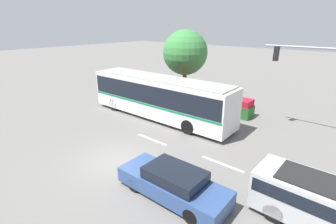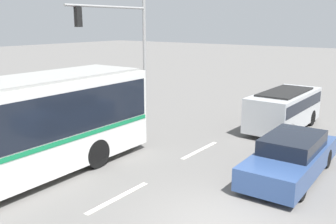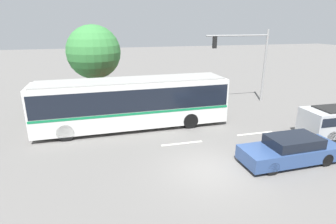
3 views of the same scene
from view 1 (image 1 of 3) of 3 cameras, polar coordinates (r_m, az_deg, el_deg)
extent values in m
plane|color=slate|center=(13.64, -11.76, -11.06)|extent=(140.00, 140.00, 0.00)
cube|color=silver|center=(18.76, -2.08, 3.50)|extent=(12.08, 2.68, 2.81)
cube|color=black|center=(18.64, -2.10, 4.83)|extent=(11.84, 2.72, 1.35)
cube|color=#147A47|center=(18.85, -2.07, 2.51)|extent=(11.96, 2.71, 0.14)
cube|color=black|center=(23.00, -13.58, 6.86)|extent=(0.09, 2.12, 1.57)
cube|color=#959592|center=(18.40, -2.14, 7.86)|extent=(11.60, 2.48, 0.10)
cylinder|color=black|center=(21.24, -12.36, 1.73)|extent=(1.00, 0.32, 1.00)
cylinder|color=black|center=(22.59, -8.05, 3.07)|extent=(1.00, 0.32, 1.00)
cylinder|color=black|center=(16.30, 4.70, -3.42)|extent=(1.00, 0.32, 1.00)
cylinder|color=black|center=(18.03, 8.67, -1.28)|extent=(1.00, 0.32, 1.00)
cube|color=navy|center=(10.75, 1.04, -16.60)|extent=(4.91, 1.86, 0.68)
cube|color=black|center=(10.35, 1.61, -14.26)|extent=(2.47, 1.60, 0.48)
cylinder|color=black|center=(11.24, -7.83, -16.21)|extent=(0.64, 0.23, 0.63)
cylinder|color=black|center=(12.14, -2.44, -13.02)|extent=(0.64, 0.23, 0.63)
cylinder|color=black|center=(9.73, 5.37, -22.76)|extent=(0.64, 0.23, 0.63)
cylinder|color=black|center=(10.76, 10.18, -18.21)|extent=(0.64, 0.23, 0.63)
cube|color=#B2B5B7|center=(10.63, 32.97, -17.68)|extent=(4.93, 1.91, 1.50)
cube|color=black|center=(10.45, 33.31, -16.21)|extent=(4.73, 1.94, 0.51)
cube|color=black|center=(10.21, 33.80, -14.08)|extent=(3.45, 1.53, 0.08)
cylinder|color=black|center=(10.50, 23.21, -20.48)|extent=(0.75, 0.27, 0.74)
cylinder|color=black|center=(11.76, 25.80, -16.12)|extent=(0.75, 0.27, 0.74)
cylinder|color=gray|center=(17.25, 30.22, 12.72)|extent=(5.39, 0.12, 0.12)
cube|color=black|center=(17.76, 23.69, 12.19)|extent=(0.30, 0.22, 0.90)
cylinder|color=red|center=(17.84, 23.94, 13.17)|extent=(0.18, 0.02, 0.18)
cylinder|color=yellow|center=(17.87, 23.81, 12.22)|extent=(0.18, 0.02, 0.18)
cylinder|color=green|center=(17.90, 23.67, 11.27)|extent=(0.18, 0.02, 0.18)
cube|color=#286028|center=(21.51, 8.71, 2.09)|extent=(8.08, 1.30, 0.93)
cube|color=#B7192D|center=(21.31, 8.80, 3.91)|extent=(7.91, 1.24, 0.49)
cylinder|color=brown|center=(24.89, 3.82, 6.84)|extent=(0.39, 0.39, 2.74)
sphere|color=#387F3D|center=(24.41, 3.98, 13.52)|extent=(4.28, 4.28, 4.28)
cube|color=silver|center=(13.42, 12.39, -11.62)|extent=(2.40, 0.16, 0.01)
cube|color=silver|center=(15.69, -3.74, -6.34)|extent=(2.40, 0.16, 0.01)
camera|label=2|loc=(17.26, -39.22, 8.43)|focal=40.09mm
camera|label=3|loc=(14.45, -63.43, 7.20)|focal=28.84mm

